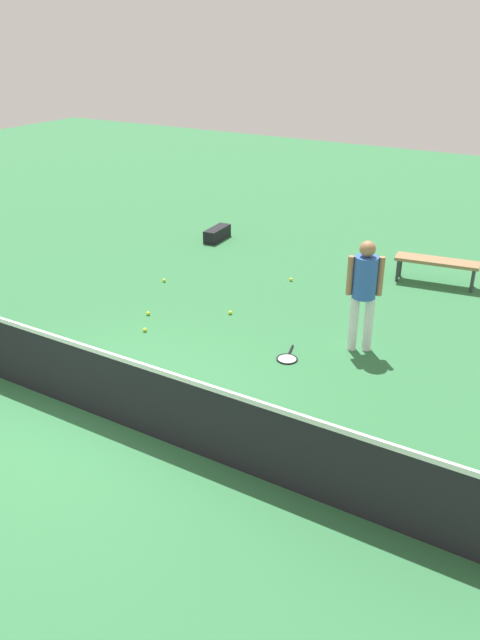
% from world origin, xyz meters
% --- Properties ---
extents(ground_plane, '(40.00, 40.00, 0.00)m').
position_xyz_m(ground_plane, '(0.00, 0.00, 0.00)').
color(ground_plane, '#2D6B3D').
extents(court_net, '(10.09, 0.09, 1.07)m').
position_xyz_m(court_net, '(0.00, 0.00, 0.50)').
color(court_net, '#4C4C51').
rests_on(court_net, ground_plane).
extents(player_near_side, '(0.50, 0.46, 1.70)m').
position_xyz_m(player_near_side, '(-2.16, -3.34, 1.01)').
color(player_near_side, white).
rests_on(player_near_side, ground_plane).
extents(tennis_racket_near_player, '(0.39, 0.61, 0.03)m').
position_xyz_m(tennis_racket_near_player, '(-1.38, -2.52, 0.01)').
color(tennis_racket_near_player, black).
rests_on(tennis_racket_near_player, ground_plane).
extents(tennis_ball_near_player, '(0.07, 0.07, 0.07)m').
position_xyz_m(tennis_ball_near_player, '(1.99, -4.00, 0.03)').
color(tennis_ball_near_player, '#C6E033').
rests_on(tennis_ball_near_player, ground_plane).
extents(tennis_ball_by_net, '(0.07, 0.07, 0.07)m').
position_xyz_m(tennis_ball_by_net, '(0.15, -3.40, 0.03)').
color(tennis_ball_by_net, '#C6E033').
rests_on(tennis_ball_by_net, ground_plane).
extents(tennis_ball_midcourt, '(0.07, 0.07, 0.07)m').
position_xyz_m(tennis_ball_midcourt, '(-0.05, -5.27, 0.03)').
color(tennis_ball_midcourt, '#C6E033').
rests_on(tennis_ball_midcourt, ground_plane).
extents(tennis_ball_baseline, '(0.07, 0.07, 0.07)m').
position_xyz_m(tennis_ball_baseline, '(0.97, -2.14, 0.03)').
color(tennis_ball_baseline, '#C6E033').
rests_on(tennis_ball_baseline, ground_plane).
extents(tennis_ball_stray_left, '(0.07, 0.07, 0.07)m').
position_xyz_m(tennis_ball_stray_left, '(1.32, -2.66, 0.03)').
color(tennis_ball_stray_left, '#C6E033').
rests_on(tennis_ball_stray_left, ground_plane).
extents(tennis_ball_stray_right, '(0.07, 0.07, 0.07)m').
position_xyz_m(tennis_ball_stray_right, '(-1.09, -1.22, 0.03)').
color(tennis_ball_stray_right, '#C6E033').
rests_on(tennis_ball_stray_right, ground_plane).
extents(courtside_bench, '(1.54, 0.60, 0.48)m').
position_xyz_m(courtside_bench, '(-2.42, -6.54, 0.42)').
color(courtside_bench, olive).
rests_on(courtside_bench, ground_plane).
extents(equipment_bag, '(0.33, 0.82, 0.28)m').
position_xyz_m(equipment_bag, '(2.52, -6.70, 0.14)').
color(equipment_bag, black).
rests_on(equipment_bag, ground_plane).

